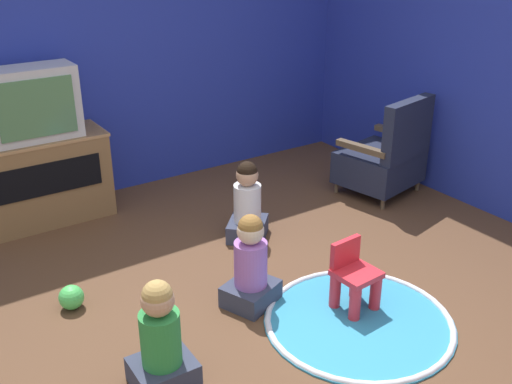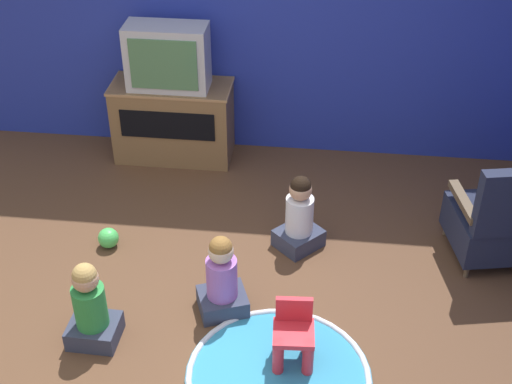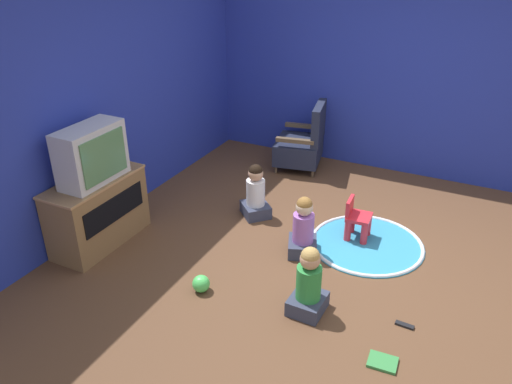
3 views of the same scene
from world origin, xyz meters
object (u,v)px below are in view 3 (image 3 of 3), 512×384
(yellow_kid_chair, at_px, (357,221))
(television, at_px, (92,154))
(child_watching_right, at_px, (303,229))
(child_watching_left, at_px, (256,194))
(book, at_px, (383,362))
(toy_ball, at_px, (201,284))
(tv_cabinet, at_px, (98,210))
(remote_control, at_px, (405,325))
(black_armchair, at_px, (303,144))
(child_watching_center, at_px, (309,284))

(yellow_kid_chair, bearing_deg, television, 114.45)
(yellow_kid_chair, relative_size, child_watching_right, 0.71)
(child_watching_left, height_order, book, child_watching_left)
(child_watching_right, distance_m, toy_ball, 1.13)
(tv_cabinet, distance_m, toy_ball, 1.39)
(television, bearing_deg, remote_control, -87.83)
(tv_cabinet, relative_size, black_armchair, 1.17)
(child_watching_left, height_order, remote_control, child_watching_left)
(television, xyz_separation_m, child_watching_right, (0.72, -1.87, -0.71))
(toy_ball, xyz_separation_m, remote_control, (0.35, -1.71, -0.07))
(tv_cabinet, height_order, black_armchair, black_armchair)
(child_watching_right, xyz_separation_m, remote_control, (-0.61, -1.13, -0.26))
(tv_cabinet, relative_size, book, 4.69)
(book, bearing_deg, child_watching_left, -44.10)
(child_watching_left, height_order, child_watching_right, child_watching_left)
(tv_cabinet, distance_m, child_watching_left, 1.67)
(yellow_kid_chair, bearing_deg, child_watching_center, 174.40)
(tv_cabinet, height_order, television, television)
(television, relative_size, child_watching_left, 1.10)
(child_watching_center, bearing_deg, book, -111.60)
(black_armchair, bearing_deg, yellow_kid_chair, 27.99)
(child_watching_left, bearing_deg, yellow_kid_chair, -134.45)
(child_watching_center, bearing_deg, yellow_kid_chair, -0.24)
(black_armchair, xyz_separation_m, remote_control, (-2.53, -1.90, -0.32))
(tv_cabinet, distance_m, black_armchair, 2.88)
(black_armchair, bearing_deg, book, 20.00)
(child_watching_left, bearing_deg, child_watching_right, -168.19)
(child_watching_center, distance_m, toy_ball, 0.97)
(child_watching_center, bearing_deg, child_watching_right, 26.02)
(toy_ball, bearing_deg, child_watching_center, -79.17)
(yellow_kid_chair, relative_size, child_watching_center, 0.71)
(child_watching_left, bearing_deg, tv_cabinet, 89.17)
(child_watching_center, height_order, toy_ball, child_watching_center)
(child_watching_center, height_order, book, child_watching_center)
(television, relative_size, child_watching_center, 1.09)
(television, xyz_separation_m, black_armchair, (2.64, -1.10, -0.64))
(yellow_kid_chair, xyz_separation_m, child_watching_center, (-1.28, 0.04, 0.07))
(black_armchair, distance_m, yellow_kid_chair, 1.84)
(television, distance_m, toy_ball, 1.60)
(black_armchair, distance_m, remote_control, 3.18)
(television, bearing_deg, yellow_kid_chair, -61.61)
(child_watching_left, xyz_separation_m, remote_control, (-1.07, -1.88, -0.26))
(remote_control, bearing_deg, black_armchair, -49.81)
(child_watching_center, bearing_deg, child_watching_left, 43.03)
(tv_cabinet, bearing_deg, yellow_kid_chair, -62.01)
(black_armchair, xyz_separation_m, child_watching_right, (-1.92, -0.77, -0.07))
(child_watching_left, distance_m, remote_control, 2.18)
(tv_cabinet, height_order, child_watching_center, tv_cabinet)
(television, distance_m, remote_control, 3.16)
(child_watching_center, height_order, child_watching_right, child_watching_center)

